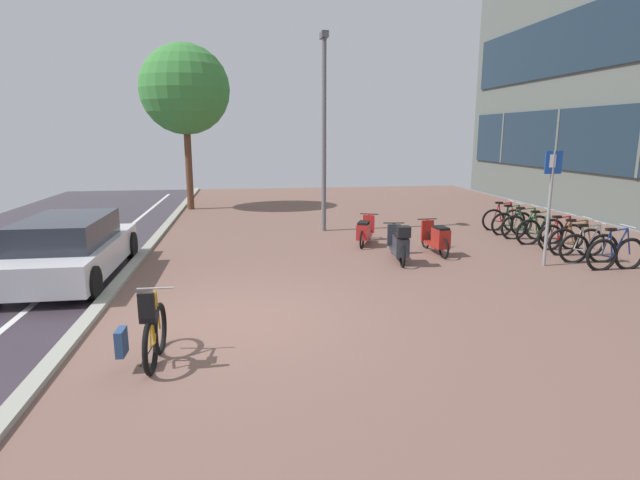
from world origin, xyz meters
The scene contains 17 objects.
ground centered at (1.43, 0.00, -0.02)m, with size 21.00×40.00×0.13m.
bicycle_foreground centered at (-1.11, -1.39, 0.39)m, with size 0.67×1.34×1.08m.
bicycle_rack_00 centered at (8.18, 1.92, 0.36)m, with size 1.43×0.48×1.02m.
bicycle_rack_01 centered at (8.00, 2.59, 0.35)m, with size 1.39×0.48×0.99m.
bicycle_rack_02 centered at (8.16, 3.26, 0.35)m, with size 1.38×0.48×0.99m.
bicycle_rack_03 centered at (8.20, 3.93, 0.34)m, with size 1.33×0.48×0.97m.
bicycle_rack_04 centered at (8.02, 4.60, 0.35)m, with size 1.41×0.48×1.00m.
bicycle_rack_05 centered at (7.99, 5.27, 0.35)m, with size 1.41×0.48×1.00m.
bicycle_rack_06 centered at (7.93, 5.93, 0.34)m, with size 1.33×0.48×0.98m.
bicycle_rack_07 centered at (8.03, 6.60, 0.34)m, with size 1.32×0.48×0.97m.
scooter_near centered at (3.31, 5.23, 0.37)m, with size 0.84×1.59×0.77m.
scooter_mid centered at (3.67, 3.27, 0.44)m, with size 0.58×1.84×0.96m.
scooter_far centered at (4.83, 3.91, 0.40)m, with size 0.52×1.70×0.81m.
parked_car_near centered at (-3.48, 3.00, 0.62)m, with size 1.91×4.28×1.28m.
parking_sign centered at (6.83, 2.46, 1.59)m, with size 0.40×0.07×2.58m.
lamp_post centered at (2.53, 7.39, 3.22)m, with size 0.20×0.52×5.80m.
street_tree centered at (-2.00, 12.68, 4.57)m, with size 3.38×3.38×6.28m.
Camera 1 is at (0.16, -7.85, 2.95)m, focal length 28.47 mm.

